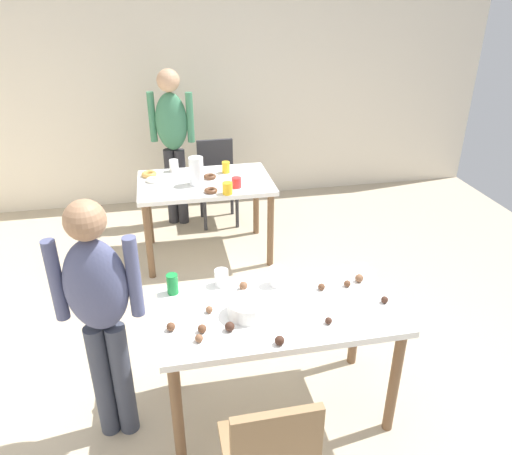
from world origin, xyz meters
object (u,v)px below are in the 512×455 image
Objects in this scene: soda_can at (172,284)px; pitcher_far at (196,171)px; dining_table_near at (279,322)px; mixing_bowl at (247,308)px; chair_far_table at (217,177)px; person_girl_near at (100,307)px; dining_table_far at (205,191)px; person_adult_far at (172,134)px.

pitcher_far is at bearing 80.02° from soda_can.
dining_table_near is 6.10× the size of mixing_bowl.
pitcher_far reaches higher than chair_far_table.
chair_far_table is at bearing 86.27° from mixing_bowl.
person_girl_near is 2.02m from pitcher_far.
pitcher_far is (-0.08, -0.08, 0.23)m from dining_table_far.
soda_can is 1.69m from pitcher_far.
dining_table_near is at bearing 8.65° from mixing_bowl.
soda_can is at bearing -93.04° from person_adult_far.
person_girl_near is at bearing -110.61° from dining_table_far.
person_adult_far reaches higher than soda_can.
soda_can is at bearing 32.92° from person_girl_near.
pitcher_far reaches higher than soda_can.
dining_table_near is 0.65m from soda_can.
person_adult_far reaches higher than chair_far_table.
soda_can is (-0.13, -2.49, -0.17)m from person_adult_far.
person_girl_near reaches higher than chair_far_table.
person_adult_far is 6.47× the size of pitcher_far.
dining_table_far is at bearing 69.39° from person_girl_near.
chair_far_table is 4.00× the size of mixing_bowl.
pitcher_far is at bearing -79.04° from person_adult_far.
dining_table_far is 1.78m from soda_can.
chair_far_table is 7.13× the size of soda_can.
person_girl_near is 6.77× the size of mixing_bowl.
mixing_bowl is 1.78× the size of soda_can.
mixing_bowl reaches higher than dining_table_far.
dining_table_far is (-0.20, 2.00, 0.00)m from dining_table_near.
chair_far_table is 2.91m from person_girl_near.
person_adult_far reaches higher than dining_table_far.
person_adult_far is (-0.44, 2.75, 0.33)m from dining_table_near.
mixing_bowl is (0.76, -0.05, -0.08)m from person_girl_near.
mixing_bowl is 1.95m from pitcher_far.
soda_can reaches higher than chair_far_table.
dining_table_far is at bearing -104.79° from chair_far_table.
pitcher_far is at bearing 70.69° from person_girl_near.
dining_table_near is 1.53× the size of chair_far_table.
pitcher_far reaches higher than mixing_bowl.
soda_can is (-0.37, -1.74, 0.16)m from dining_table_far.
chair_far_table reaches higher than dining_table_near.
pitcher_far is at bearing 92.73° from mixing_bowl.
pitcher_far is (0.29, 1.66, 0.06)m from soda_can.
person_adult_far is at bearing 99.02° from dining_table_near.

